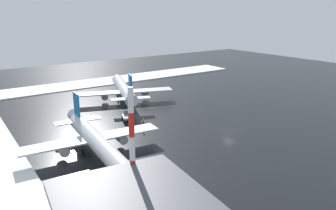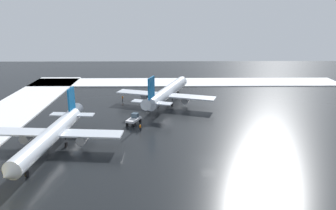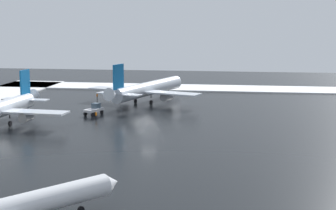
# 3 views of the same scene
# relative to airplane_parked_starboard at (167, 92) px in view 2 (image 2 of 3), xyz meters

# --- Properties ---
(ground_plane) EXTENTS (240.00, 240.00, 0.00)m
(ground_plane) POSITION_rel_airplane_parked_starboard_xyz_m (38.41, 7.27, -3.49)
(ground_plane) COLOR black
(snow_bank_left) EXTENTS (14.00, 116.00, 0.34)m
(snow_bank_left) POSITION_rel_airplane_parked_starboard_xyz_m (-28.59, 7.27, -3.31)
(snow_bank_left) COLOR white
(snow_bank_left) RESTS_ON ground_plane
(airplane_parked_starboard) EXTENTS (34.49, 29.09, 10.55)m
(airplane_parked_starboard) POSITION_rel_airplane_parked_starboard_xyz_m (0.00, 0.00, 0.00)
(airplane_parked_starboard) COLOR silver
(airplane_parked_starboard) RESTS_ON ground_plane
(airplane_far_rear) EXTENTS (33.32, 27.67, 9.89)m
(airplane_far_rear) POSITION_rel_airplane_parked_starboard_xyz_m (33.35, -23.28, -0.22)
(airplane_far_rear) COLOR silver
(airplane_far_rear) RESTS_ON ground_plane
(pushback_tug) EXTENTS (5.08, 3.69, 2.50)m
(pushback_tug) POSITION_rel_airplane_parked_starboard_xyz_m (17.68, -8.38, -2.20)
(pushback_tug) COLOR silver
(pushback_tug) RESTS_ON ground_plane
(ground_crew_beside_wing) EXTENTS (0.36, 0.36, 1.71)m
(ground_crew_beside_wing) POSITION_rel_airplane_parked_starboard_xyz_m (-2.93, -13.67, -2.51)
(ground_crew_beside_wing) COLOR black
(ground_crew_beside_wing) RESTS_ON ground_plane
(ground_crew_near_tug) EXTENTS (0.36, 0.36, 1.71)m
(ground_crew_near_tug) POSITION_rel_airplane_parked_starboard_xyz_m (22.76, -6.50, -2.51)
(ground_crew_near_tug) COLOR black
(ground_crew_near_tug) RESTS_ON ground_plane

